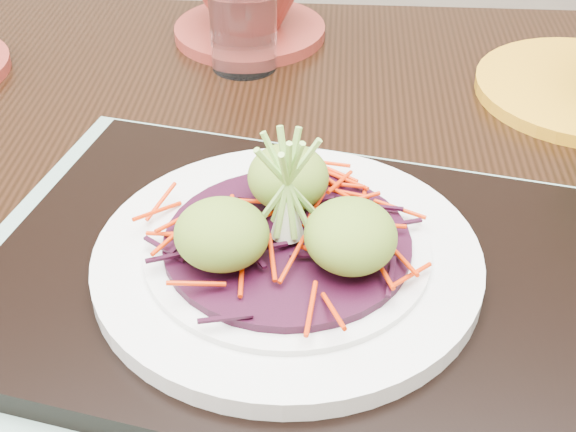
{
  "coord_description": "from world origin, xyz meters",
  "views": [
    {
      "loc": [
        -0.04,
        -0.41,
        1.14
      ],
      "look_at": [
        -0.05,
        0.01,
        0.83
      ],
      "focal_mm": 50.0,
      "sensor_mm": 36.0,
      "label": 1
    }
  ],
  "objects_px": {
    "white_plate": "(287,257)",
    "terracotta_bowl_set": "(249,9)",
    "dining_table": "(247,311)",
    "water_glass": "(243,22)",
    "serving_tray": "(287,277)"
  },
  "relations": [
    {
      "from": "serving_tray",
      "to": "dining_table",
      "type": "bearing_deg",
      "value": 126.9
    },
    {
      "from": "dining_table",
      "to": "white_plate",
      "type": "xyz_separation_m",
      "value": [
        0.04,
        -0.09,
        0.13
      ]
    },
    {
      "from": "dining_table",
      "to": "terracotta_bowl_set",
      "type": "relative_size",
      "value": 6.83
    },
    {
      "from": "serving_tray",
      "to": "water_glass",
      "type": "bearing_deg",
      "value": 113.05
    },
    {
      "from": "dining_table",
      "to": "water_glass",
      "type": "bearing_deg",
      "value": 95.99
    },
    {
      "from": "white_plate",
      "to": "water_glass",
      "type": "bearing_deg",
      "value": 98.54
    },
    {
      "from": "white_plate",
      "to": "terracotta_bowl_set",
      "type": "relative_size",
      "value": 1.35
    },
    {
      "from": "terracotta_bowl_set",
      "to": "water_glass",
      "type": "bearing_deg",
      "value": -90.95
    },
    {
      "from": "white_plate",
      "to": "terracotta_bowl_set",
      "type": "height_order",
      "value": "terracotta_bowl_set"
    },
    {
      "from": "water_glass",
      "to": "dining_table",
      "type": "bearing_deg",
      "value": -86.65
    },
    {
      "from": "serving_tray",
      "to": "terracotta_bowl_set",
      "type": "relative_size",
      "value": 2.07
    },
    {
      "from": "dining_table",
      "to": "water_glass",
      "type": "xyz_separation_m",
      "value": [
        -0.01,
        0.25,
        0.15
      ]
    },
    {
      "from": "terracotta_bowl_set",
      "to": "white_plate",
      "type": "bearing_deg",
      "value": -83.11
    },
    {
      "from": "dining_table",
      "to": "terracotta_bowl_set",
      "type": "xyz_separation_m",
      "value": [
        -0.01,
        0.32,
        0.13
      ]
    },
    {
      "from": "serving_tray",
      "to": "white_plate",
      "type": "bearing_deg",
      "value": 14.5
    }
  ]
}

